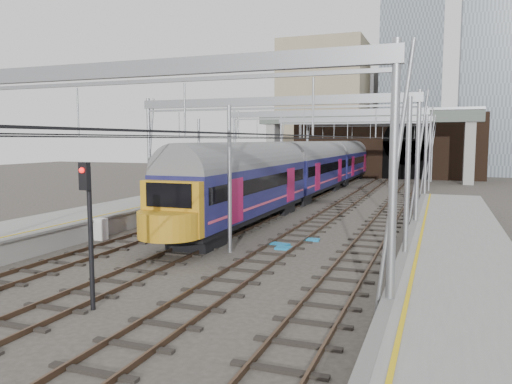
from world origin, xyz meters
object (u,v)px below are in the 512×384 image
at_px(train_main, 333,164).
at_px(signal_near_centre, 89,217).
at_px(train_second, 279,170).
at_px(relay_cabinet, 101,229).

height_order(train_main, signal_near_centre, train_main).
bearing_deg(train_second, relay_cabinet, -93.77).
bearing_deg(train_main, signal_near_centre, -88.47).
bearing_deg(signal_near_centre, train_main, 96.80).
bearing_deg(train_second, train_main, 61.15).
distance_m(train_second, relay_cabinet, 26.26).
bearing_deg(relay_cabinet, train_main, 80.57).
height_order(train_main, relay_cabinet, train_main).
relative_size(train_main, relay_cabinet, 61.24).
bearing_deg(train_main, train_second, -118.85).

